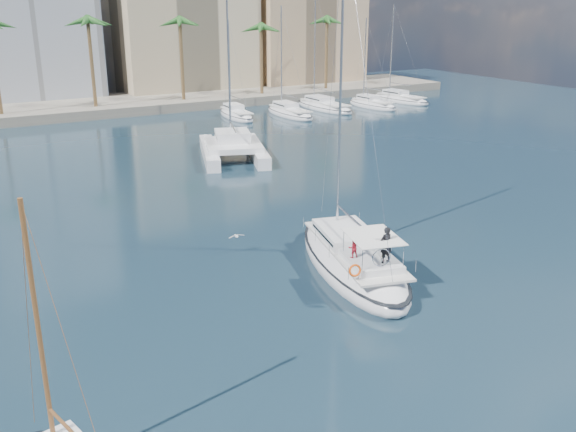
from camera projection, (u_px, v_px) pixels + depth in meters
ground at (279, 299)px, 31.80m from camera, size 160.00×160.00×0.00m
quay at (47, 110)px, 81.71m from camera, size 120.00×14.00×1.20m
building_beige at (181, 27)px, 96.42m from camera, size 20.00×14.00×20.00m
building_tan_right at (302, 31)px, 104.51m from camera, size 18.00×12.00×18.00m
palm_centre at (44, 33)px, 75.30m from camera, size 3.60×3.60×12.30m
palm_right at (293, 27)px, 91.30m from camera, size 3.60×3.60×12.30m
main_sloop at (352, 261)px, 34.96m from camera, size 7.07×13.16×18.64m
catamaran at (233, 146)px, 59.57m from camera, size 8.92×12.34×16.34m
seagull at (236, 236)px, 36.97m from camera, size 0.98×0.42×0.18m
moored_yacht_a at (236, 118)px, 79.81m from camera, size 3.37×9.52×11.90m
moored_yacht_b at (290, 116)px, 81.23m from camera, size 3.32×10.83×13.72m
moored_yacht_c at (324, 109)px, 85.93m from camera, size 3.98×12.33×15.54m
moored_yacht_d at (372, 107)px, 87.35m from camera, size 3.52×9.55×11.90m
moored_yacht_e at (400, 102)px, 92.05m from camera, size 4.61×11.11×13.72m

